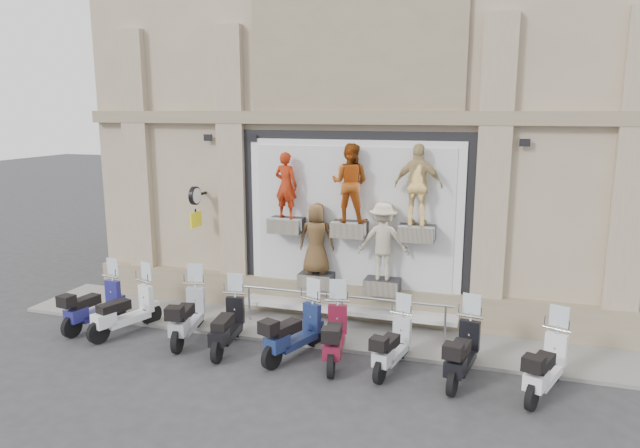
% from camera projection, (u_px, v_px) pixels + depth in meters
% --- Properties ---
extents(ground, '(90.00, 90.00, 0.00)m').
position_uv_depth(ground, '(315.00, 371.00, 11.17)').
color(ground, '#323234').
rests_on(ground, ground).
extents(sidewalk, '(16.00, 2.20, 0.08)m').
position_uv_depth(sidewalk, '(343.00, 330.00, 13.13)').
color(sidewalk, gray).
rests_on(sidewalk, ground).
extents(building, '(14.00, 8.60, 12.00)m').
position_uv_depth(building, '(389.00, 76.00, 16.55)').
color(building, tan).
rests_on(building, ground).
extents(shop_vitrine, '(5.60, 0.83, 4.30)m').
position_uv_depth(shop_vitrine, '(357.00, 224.00, 13.22)').
color(shop_vitrine, black).
rests_on(shop_vitrine, ground).
extents(guard_rail, '(5.06, 0.10, 0.93)m').
position_uv_depth(guard_rail, '(342.00, 314.00, 12.95)').
color(guard_rail, '#9EA0A5').
rests_on(guard_rail, ground).
extents(clock_sign_bracket, '(0.10, 0.80, 1.02)m').
position_uv_depth(clock_sign_bracket, '(195.00, 201.00, 14.07)').
color(clock_sign_bracket, black).
rests_on(clock_sign_bracket, ground).
extents(scooter_a, '(0.83, 1.94, 1.53)m').
position_uv_depth(scooter_a, '(94.00, 296.00, 13.27)').
color(scooter_a, navy).
rests_on(scooter_a, ground).
extents(scooter_b, '(1.17, 1.99, 1.55)m').
position_uv_depth(scooter_b, '(124.00, 301.00, 12.87)').
color(scooter_b, white).
rests_on(scooter_b, ground).
extents(scooter_c, '(0.94, 2.01, 1.58)m').
position_uv_depth(scooter_c, '(187.00, 306.00, 12.54)').
color(scooter_c, '#9FA4AD').
rests_on(scooter_c, ground).
extents(scooter_d, '(0.79, 1.91, 1.51)m').
position_uv_depth(scooter_d, '(227.00, 316.00, 12.04)').
color(scooter_d, black).
rests_on(scooter_d, ground).
extents(scooter_e, '(1.18, 1.97, 1.54)m').
position_uv_depth(scooter_e, '(294.00, 322.00, 11.64)').
color(scooter_e, navy).
rests_on(scooter_e, ground).
extents(scooter_f, '(0.89, 1.98, 1.55)m').
position_uv_depth(scooter_f, '(335.00, 326.00, 11.42)').
color(scooter_f, maroon).
rests_on(scooter_f, ground).
extents(scooter_g, '(0.82, 1.79, 1.40)m').
position_uv_depth(scooter_g, '(393.00, 336.00, 11.07)').
color(scooter_g, silver).
rests_on(scooter_g, ground).
extents(scooter_h, '(0.85, 1.94, 1.52)m').
position_uv_depth(scooter_h, '(463.00, 342.00, 10.66)').
color(scooter_h, black).
rests_on(scooter_h, ground).
extents(scooter_i, '(1.16, 1.93, 1.51)m').
position_uv_depth(scooter_i, '(547.00, 355.00, 10.09)').
color(scooter_i, white).
rests_on(scooter_i, ground).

